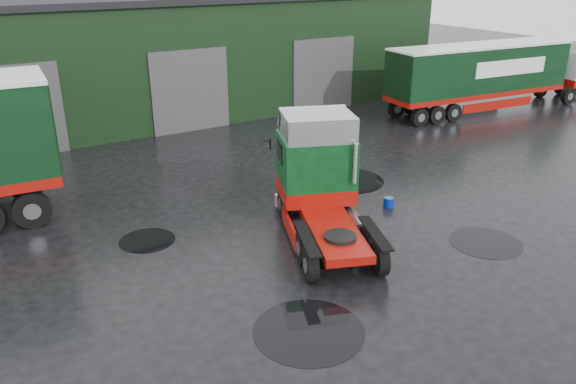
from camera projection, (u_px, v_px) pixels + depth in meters
The scene contains 10 objects.
ground at pixel (318, 254), 16.42m from camera, with size 100.00×100.00×0.00m, color black.
warehouse at pixel (147, 51), 31.86m from camera, with size 32.40×12.40×6.30m.
hero_tractor at pixel (328, 186), 16.41m from camera, with size 2.52×5.93×3.68m, color #093716, non-canonical shape.
lorry_right at pixel (478, 79), 31.05m from camera, with size 2.48×14.35×3.77m, color silver, non-canonical shape.
wash_bucket at pixel (389, 202), 19.50m from camera, with size 0.36×0.36×0.34m, color #061D91.
tree_back_b at pixel (204, 19), 43.38m from camera, with size 4.40×4.40×7.50m, color black, non-canonical shape.
puddle_0 at pixel (309, 331), 13.01m from camera, with size 2.62×2.62×0.01m, color black.
puddle_1 at pixel (347, 180), 21.90m from camera, with size 2.85×2.85×0.01m, color black.
puddle_3 at pixel (485, 242), 17.09m from camera, with size 2.18×2.18×0.01m, color black.
puddle_4 at pixel (147, 240), 17.22m from camera, with size 1.71×1.71×0.01m, color black.
Camera 1 is at (-8.40, -11.81, 7.97)m, focal length 35.00 mm.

